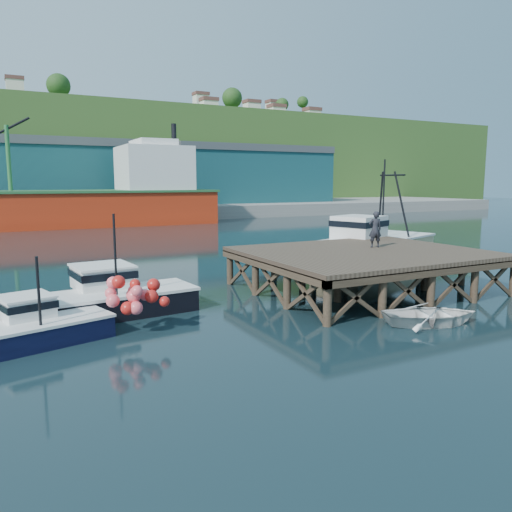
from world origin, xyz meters
TOP-DOWN VIEW (x-y plane):
  - ground at (0.00, 0.00)m, footprint 300.00×300.00m
  - wharf at (5.50, -0.19)m, footprint 12.00×10.00m
  - far_quay at (0.00, 70.00)m, footprint 160.00×40.00m
  - warehouse_mid at (0.00, 65.00)m, footprint 28.00×16.00m
  - warehouse_right at (30.00, 65.00)m, footprint 30.00×16.00m
  - cargo_ship at (-8.46, 48.00)m, footprint 55.50×10.00m
  - hillside at (0.00, 100.00)m, footprint 220.00×50.00m
  - boat_navy at (-10.80, -1.71)m, footprint 5.51×3.55m
  - boat_black at (-7.55, 1.23)m, footprint 7.43×6.21m
  - trawler at (11.75, 6.50)m, footprint 11.55×7.35m
  - dinghy at (3.70, -6.43)m, footprint 4.57×3.94m
  - dockworker at (6.89, 0.80)m, footprint 0.85×0.69m

SIDE VIEW (x-z plane):
  - ground at x=0.00m, z-range 0.00..0.00m
  - dinghy at x=3.70m, z-range 0.00..0.80m
  - boat_navy at x=-10.80m, z-range -0.97..2.28m
  - boat_black at x=-7.55m, z-range -1.41..3.04m
  - far_quay at x=0.00m, z-range 0.00..2.00m
  - trawler at x=11.75m, z-range -2.14..5.14m
  - wharf at x=5.50m, z-range 0.63..3.25m
  - dockworker at x=6.89m, z-range 2.12..4.13m
  - cargo_ship at x=-8.46m, z-range -3.56..10.19m
  - warehouse_mid at x=0.00m, z-range 2.00..11.00m
  - warehouse_right at x=30.00m, z-range 2.00..11.00m
  - hillside at x=0.00m, z-range 0.00..22.00m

